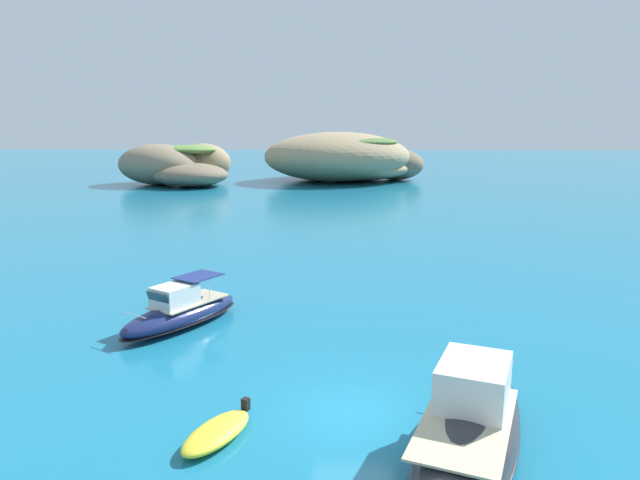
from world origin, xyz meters
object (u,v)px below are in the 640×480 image
(islet_large, at_px, (342,160))
(islet_small, at_px, (178,166))
(motorboat_navy, at_px, (181,312))
(motorboat_charcoal, at_px, (469,426))
(dinghy_tender, at_px, (217,432))

(islet_large, height_order, islet_small, islet_large)
(motorboat_navy, relative_size, motorboat_charcoal, 0.74)
(islet_small, height_order, dinghy_tender, islet_small)
(dinghy_tender, bearing_deg, islet_small, 107.30)
(islet_large, relative_size, islet_small, 1.41)
(islet_large, bearing_deg, dinghy_tender, -91.71)
(islet_large, xyz_separation_m, islet_small, (-23.88, -7.92, -0.40))
(motorboat_charcoal, height_order, dinghy_tender, motorboat_charcoal)
(motorboat_charcoal, bearing_deg, islet_small, 112.02)
(islet_large, relative_size, dinghy_tender, 10.52)
(islet_large, xyz_separation_m, motorboat_charcoal, (4.29, -77.55, -2.32))
(motorboat_charcoal, bearing_deg, motorboat_navy, 137.73)
(islet_small, xyz_separation_m, motorboat_charcoal, (28.16, -69.63, -1.91))
(islet_large, xyz_separation_m, motorboat_navy, (-5.85, -68.33, -2.50))
(motorboat_navy, bearing_deg, islet_small, 106.61)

